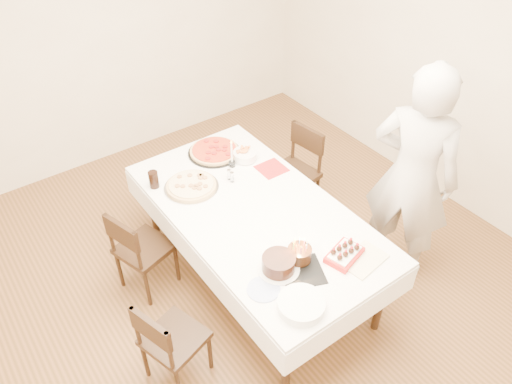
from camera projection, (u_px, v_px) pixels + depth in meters
floor at (256, 288)px, 4.11m from camera, size 5.00×5.00×0.00m
wall_back at (104, 33)px, 4.81m from camera, size 4.50×0.04×2.70m
wall_right at (469, 65)px, 4.27m from camera, size 0.04×5.00×2.70m
dining_table at (256, 245)px, 3.97m from camera, size 1.86×2.41×0.75m
chair_right_savory at (292, 175)px, 4.58m from camera, size 0.50×0.50×0.87m
chair_left_savory at (145, 248)px, 3.91m from camera, size 0.51×0.51×0.81m
chair_left_dessert at (175, 338)px, 3.29m from camera, size 0.50×0.50×0.78m
person at (412, 177)px, 3.75m from camera, size 0.67×0.80×1.87m
pizza_white at (191, 186)px, 3.92m from camera, size 0.57×0.57×0.04m
pizza_pepperoni at (214, 151)px, 4.29m from camera, size 0.55×0.55×0.04m
red_placemat at (272, 169)px, 4.13m from camera, size 0.23×0.23×0.01m
pasta_bowl at (245, 155)px, 4.21m from camera, size 0.27×0.27×0.07m
taper_candle at (232, 153)px, 4.08m from camera, size 0.06×0.06×0.26m
shaker_pair at (232, 177)px, 3.97m from camera, size 0.09×0.09×0.09m
cola_glass at (154, 180)px, 3.90m from camera, size 0.09×0.09×0.14m
layer_cake at (279, 264)px, 3.25m from camera, size 0.29×0.29×0.11m
cake_board at (302, 272)px, 3.27m from camera, size 0.36×0.36×0.01m
birthday_cake at (300, 250)px, 3.29m from camera, size 0.22×0.22×0.16m
strawberry_box at (344, 254)px, 3.34m from camera, size 0.30×0.24×0.07m
box_lid at (364, 260)px, 3.35m from camera, size 0.34×0.25×0.03m
plate_stack at (301, 305)px, 3.03m from camera, size 0.30×0.30×0.06m
china_plate at (263, 289)px, 3.15m from camera, size 0.25×0.25×0.01m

